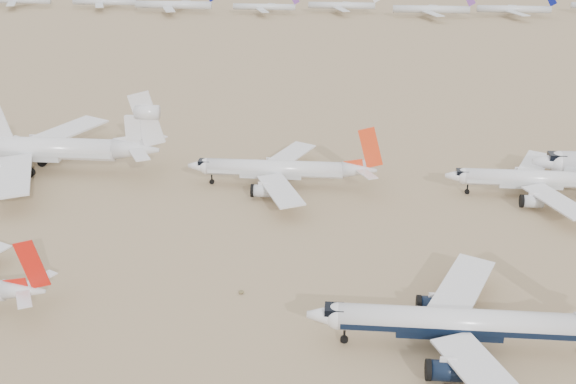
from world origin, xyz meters
name	(u,v)px	position (x,y,z in m)	size (l,w,h in m)	color
ground	(421,350)	(0.00, 0.00, 0.00)	(7000.00, 7000.00, 0.00)	olive
main_airliner	(470,324)	(7.22, 0.96, 4.70)	(48.42, 47.29, 17.09)	silver
row2_gold_tail	(543,179)	(32.61, 63.62, 4.26)	(42.77, 41.83, 15.23)	silver
row2_orange_tail	(283,169)	(-27.77, 64.32, 4.39)	(43.91, 42.95, 15.66)	silver
row2_white_trijet	(40,148)	(-89.27, 68.73, 6.30)	(61.39, 60.00, 21.75)	silver
distant_storage_row	(298,6)	(-43.48, 319.40, 4.39)	(470.03, 61.88, 14.85)	silver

